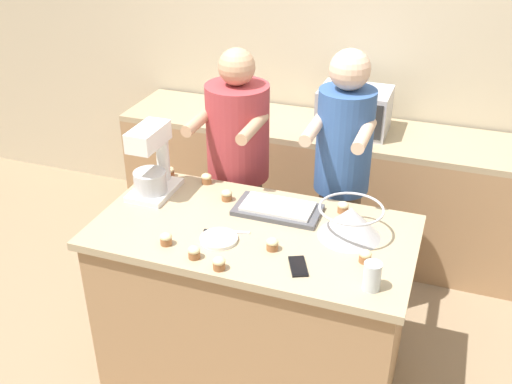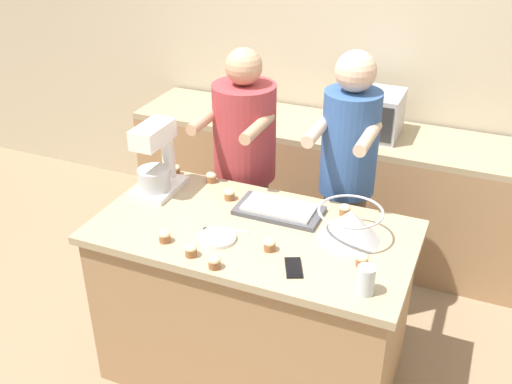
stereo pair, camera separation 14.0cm
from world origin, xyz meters
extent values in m
plane|color=#937A5B|center=(0.00, 0.00, 0.00)|extent=(16.00, 16.00, 0.00)
cube|color=beige|center=(0.00, 1.75, 1.35)|extent=(10.00, 0.06, 2.70)
cube|color=#A87F56|center=(0.00, 0.00, 0.44)|extent=(1.47, 0.76, 0.88)
cube|color=tan|center=(0.00, 0.00, 0.90)|extent=(1.53, 0.81, 0.04)
cube|color=#A87F56|center=(0.00, 1.40, 0.43)|extent=(2.80, 0.60, 0.85)
cube|color=tan|center=(0.00, 1.40, 0.87)|extent=(2.80, 0.60, 0.04)
cylinder|color=brown|center=(-0.32, 0.62, 0.42)|extent=(0.28, 0.28, 0.85)
cylinder|color=#A8383D|center=(-0.32, 0.62, 1.12)|extent=(0.36, 0.36, 0.55)
sphere|color=tan|center=(-0.32, 0.62, 1.50)|extent=(0.20, 0.20, 0.20)
cylinder|color=tan|center=(-0.47, 0.45, 1.24)|extent=(0.06, 0.34, 0.06)
cylinder|color=tan|center=(-0.17, 0.45, 1.24)|extent=(0.06, 0.34, 0.06)
cylinder|color=brown|center=(0.29, 0.62, 0.44)|extent=(0.23, 0.23, 0.88)
cylinder|color=#335693|center=(0.29, 0.62, 1.16)|extent=(0.30, 0.30, 0.56)
sphere|color=#DBB293|center=(0.29, 0.62, 1.54)|extent=(0.21, 0.21, 0.21)
cylinder|color=#DBB293|center=(0.16, 0.45, 1.28)|extent=(0.06, 0.34, 0.06)
cylinder|color=#DBB293|center=(0.42, 0.45, 1.28)|extent=(0.06, 0.34, 0.06)
cube|color=white|center=(-0.61, 0.16, 0.93)|extent=(0.20, 0.30, 0.03)
cylinder|color=white|center=(-0.61, 0.28, 1.07)|extent=(0.07, 0.07, 0.25)
cube|color=white|center=(-0.61, 0.15, 1.25)|extent=(0.13, 0.26, 0.10)
cylinder|color=#BCBCC1|center=(-0.61, 0.12, 1.00)|extent=(0.17, 0.17, 0.11)
cone|color=#BCBCC1|center=(0.44, 0.10, 0.99)|extent=(0.30, 0.30, 0.15)
torus|color=#BCBCC1|center=(0.44, 0.10, 1.06)|extent=(0.30, 0.30, 0.01)
cube|color=#4C4C51|center=(0.06, 0.19, 0.93)|extent=(0.43, 0.23, 0.02)
cube|color=white|center=(0.06, 0.19, 0.95)|extent=(0.35, 0.18, 0.02)
cube|color=#B7B7BC|center=(0.19, 1.40, 1.04)|extent=(0.45, 0.34, 0.28)
cube|color=black|center=(0.15, 1.23, 1.04)|extent=(0.31, 0.01, 0.23)
cube|color=#2D2D2D|center=(0.36, 1.23, 1.04)|extent=(0.09, 0.01, 0.23)
cube|color=black|center=(0.29, -0.22, 0.92)|extent=(0.12, 0.16, 0.01)
cube|color=black|center=(0.29, -0.22, 0.93)|extent=(0.11, 0.14, 0.00)
cylinder|color=silver|center=(0.61, -0.26, 0.98)|extent=(0.07, 0.07, 0.12)
cylinder|color=white|center=(-0.11, -0.15, 0.93)|extent=(0.17, 0.17, 0.02)
cube|color=#BCBCC1|center=(-0.07, -0.06, 0.92)|extent=(0.14, 0.05, 0.01)
cube|color=black|center=(-0.18, -0.09, 0.92)|extent=(0.08, 0.04, 0.01)
cylinder|color=#9E6038|center=(-0.62, 0.35, 0.93)|extent=(0.05, 0.05, 0.03)
ellipsoid|color=beige|center=(-0.62, 0.35, 0.96)|extent=(0.06, 0.06, 0.03)
cylinder|color=#9E6038|center=(-0.16, -0.31, 0.93)|extent=(0.05, 0.05, 0.03)
ellipsoid|color=beige|center=(-0.16, -0.31, 0.96)|extent=(0.06, 0.06, 0.03)
cylinder|color=#9E6038|center=(-0.33, -0.26, 0.93)|extent=(0.05, 0.05, 0.03)
ellipsoid|color=beige|center=(-0.33, -0.26, 0.96)|extent=(0.06, 0.06, 0.03)
cylinder|color=#9E6038|center=(-0.40, 0.35, 0.93)|extent=(0.05, 0.05, 0.03)
ellipsoid|color=beige|center=(-0.40, 0.35, 0.96)|extent=(0.06, 0.06, 0.03)
cylinder|color=#9E6038|center=(0.37, 0.30, 0.93)|extent=(0.05, 0.05, 0.03)
ellipsoid|color=beige|center=(0.37, 0.30, 0.96)|extent=(0.06, 0.06, 0.03)
cylinder|color=#9E6038|center=(-0.03, -0.35, 0.93)|extent=(0.05, 0.05, 0.03)
ellipsoid|color=beige|center=(-0.03, -0.35, 0.96)|extent=(0.06, 0.06, 0.03)
cylinder|color=#9E6038|center=(0.14, -0.13, 0.93)|extent=(0.05, 0.05, 0.03)
ellipsoid|color=beige|center=(0.14, -0.13, 0.96)|extent=(0.06, 0.06, 0.03)
cylinder|color=#9E6038|center=(0.55, -0.09, 0.93)|extent=(0.05, 0.05, 0.03)
ellipsoid|color=beige|center=(0.55, -0.09, 0.96)|extent=(0.06, 0.06, 0.03)
cylinder|color=#9E6038|center=(-0.22, 0.21, 0.93)|extent=(0.05, 0.05, 0.03)
ellipsoid|color=beige|center=(-0.22, 0.21, 0.96)|extent=(0.06, 0.06, 0.03)
camera|label=1|loc=(0.83, -2.27, 2.45)|focal=42.00mm
camera|label=2|loc=(0.96, -2.21, 2.45)|focal=42.00mm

